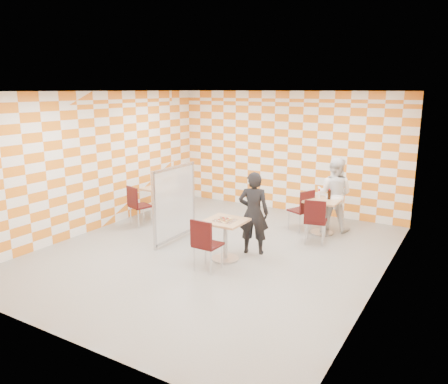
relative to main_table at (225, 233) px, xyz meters
The scene contains 15 objects.
room_shell 1.31m from the main_table, 116.18° to the left, with size 7.00×7.00×7.00m.
main_table is the anchor object (origin of this frame).
second_table 2.56m from the main_table, 66.28° to the left, with size 0.70×0.70×0.75m.
empty_table 3.10m from the main_table, 150.95° to the left, with size 0.70×0.70×0.75m.
chair_main_front 0.64m from the main_table, 92.30° to the right, with size 0.43×0.44×0.92m.
chair_second_front 1.97m from the main_table, 55.33° to the left, with size 0.50×0.51×0.92m.
chair_second_side 2.35m from the main_table, 74.47° to the left, with size 0.56×0.56×0.92m.
chair_empty_near 2.83m from the main_table, 165.32° to the left, with size 0.53×0.53×0.92m.
chair_empty_far 3.45m from the main_table, 138.59° to the left, with size 0.43×0.44×0.92m.
partition 1.49m from the main_table, 165.02° to the left, with size 0.08×1.38×1.55m.
man_dark 0.69m from the main_table, 63.63° to the left, with size 0.57×0.38×1.57m, color black.
man_white 2.99m from the main_table, 67.24° to the left, with size 0.79×0.61×1.62m, color white.
pizza_on_foil 0.26m from the main_table, 90.13° to the right, with size 0.40×0.40×0.04m.
sport_bottle 2.61m from the main_table, 69.29° to the left, with size 0.06×0.06×0.20m.
soda_bottle 2.72m from the main_table, 65.26° to the left, with size 0.07×0.07×0.23m.
Camera 1 is at (4.18, -6.67, 3.03)m, focal length 35.00 mm.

